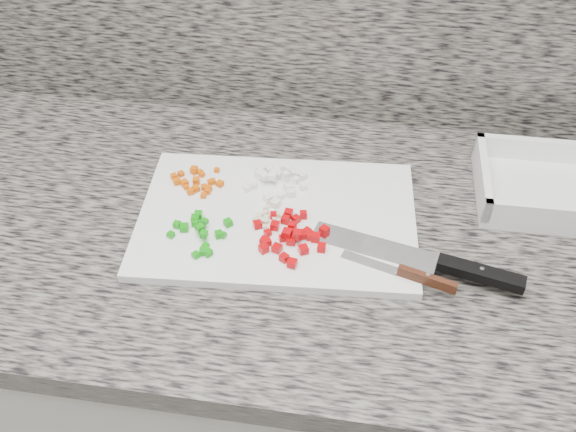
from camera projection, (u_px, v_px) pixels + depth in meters
The scene contains 11 objects.
cabinet at pixel (278, 387), 1.31m from camera, with size 3.92×0.62×0.86m, color beige.
countertop at pixel (275, 231), 1.01m from camera, with size 3.96×0.64×0.04m, color slate.
cutting_board at pixel (277, 219), 0.99m from camera, with size 0.42×0.28×0.01m, color white.
carrot_pile at pixel (196, 181), 1.03m from camera, with size 0.09×0.07×0.01m.
onion_pile at pixel (277, 179), 1.04m from camera, with size 0.10×0.10×0.02m.
green_pepper_pile at pixel (201, 231), 0.95m from camera, with size 0.09×0.09×0.02m.
red_pepper_pile at pixel (291, 235), 0.94m from camera, with size 0.12×0.12×0.02m.
garlic_pile at pixel (267, 217), 0.97m from camera, with size 0.05×0.05×0.01m.
chef_knife at pixel (443, 264), 0.90m from camera, with size 0.30×0.10×0.02m.
paring_knife at pixel (412, 275), 0.89m from camera, with size 0.16×0.06×0.02m.
tray at pixel (557, 189), 1.02m from camera, with size 0.25×0.18×0.05m.
Camera 1 is at (0.13, 0.73, 1.58)m, focal length 40.00 mm.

